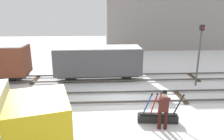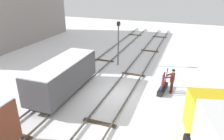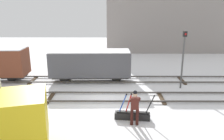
{
  "view_description": "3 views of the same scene",
  "coord_description": "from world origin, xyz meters",
  "px_view_note": "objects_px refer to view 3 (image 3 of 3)",
  "views": [
    {
      "loc": [
        -1.07,
        -11.26,
        4.95
      ],
      "look_at": [
        -0.36,
        2.43,
        1.03
      ],
      "focal_mm": 34.09,
      "sensor_mm": 36.0,
      "label": 1
    },
    {
      "loc": [
        -12.25,
        -4.0,
        7.16
      ],
      "look_at": [
        0.51,
        0.78,
        1.5
      ],
      "focal_mm": 33.88,
      "sensor_mm": 36.0,
      "label": 2
    },
    {
      "loc": [
        0.47,
        -13.15,
        5.54
      ],
      "look_at": [
        0.38,
        2.93,
        1.06
      ],
      "focal_mm": 35.95,
      "sensor_mm": 36.0,
      "label": 3
    }
  ],
  "objects_px": {
    "rail_worker": "(135,106)",
    "freight_car_mid_siding": "(90,64)",
    "signal_post": "(183,54)",
    "switch_lever_frame": "(132,115)"
  },
  "relations": [
    {
      "from": "rail_worker",
      "to": "freight_car_mid_siding",
      "type": "relative_size",
      "value": 0.29
    },
    {
      "from": "signal_post",
      "to": "freight_car_mid_siding",
      "type": "bearing_deg",
      "value": 165.96
    },
    {
      "from": "signal_post",
      "to": "freight_car_mid_siding",
      "type": "xyz_separation_m",
      "value": [
        -6.57,
        1.64,
        -1.07
      ]
    },
    {
      "from": "signal_post",
      "to": "freight_car_mid_siding",
      "type": "distance_m",
      "value": 6.85
    },
    {
      "from": "freight_car_mid_siding",
      "to": "switch_lever_frame",
      "type": "bearing_deg",
      "value": -67.63
    },
    {
      "from": "signal_post",
      "to": "freight_car_mid_siding",
      "type": "relative_size",
      "value": 0.66
    },
    {
      "from": "switch_lever_frame",
      "to": "signal_post",
      "type": "bearing_deg",
      "value": 56.84
    },
    {
      "from": "switch_lever_frame",
      "to": "freight_car_mid_siding",
      "type": "height_order",
      "value": "freight_car_mid_siding"
    },
    {
      "from": "rail_worker",
      "to": "freight_car_mid_siding",
      "type": "bearing_deg",
      "value": 118.42
    },
    {
      "from": "switch_lever_frame",
      "to": "signal_post",
      "type": "xyz_separation_m",
      "value": [
        3.82,
        4.66,
        2.2
      ]
    }
  ]
}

